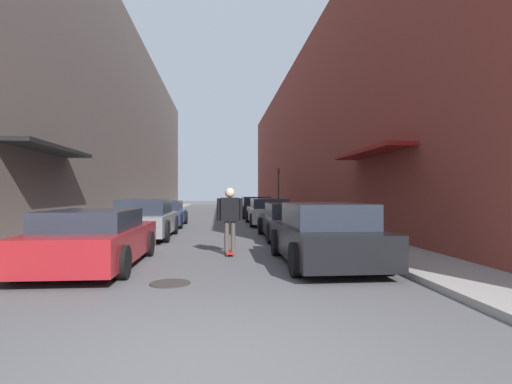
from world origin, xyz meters
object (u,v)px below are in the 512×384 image
parked_car_left_1 (146,219)px  skateboarder (230,214)px  parked_car_left_2 (165,214)px  manhole_cover (170,283)px  parked_car_right_3 (255,207)px  parked_car_right_0 (325,235)px  parked_car_right_2 (268,212)px  traffic_light (278,185)px  parked_car_left_0 (94,239)px  parked_car_right_1 (290,221)px

parked_car_left_1 → skateboarder: 4.87m
parked_car_left_2 → manhole_cover: parked_car_left_2 is taller
parked_car_right_3 → manhole_cover: bearing=-99.7°
parked_car_right_0 → manhole_cover: size_ratio=6.01×
parked_car_right_2 → traffic_light: bearing=78.6°
parked_car_left_2 → parked_car_right_2: 5.06m
parked_car_right_0 → parked_car_right_3: (0.02, 17.00, -0.00)m
parked_car_left_0 → traffic_light: (7.08, 20.75, 1.58)m
parked_car_left_2 → traffic_light: bearing=56.0°
parked_car_left_2 → parked_car_right_0: parked_car_right_0 is taller
parked_car_right_2 → skateboarder: 9.81m
parked_car_right_2 → manhole_cover: (-3.30, -12.72, -0.62)m
manhole_cover → parked_car_left_1: bearing=103.4°
parked_car_left_1 → parked_car_right_3: parked_car_left_1 is taller
parked_car_left_2 → manhole_cover: size_ratio=6.33×
skateboarder → parked_car_left_2: bearing=107.6°
parked_car_left_1 → parked_car_right_1: bearing=-6.0°
manhole_cover → traffic_light: 23.21m
parked_car_right_3 → traffic_light: bearing=61.9°
manhole_cover → traffic_light: (5.27, 22.50, 2.17)m
parked_car_left_0 → skateboarder: 3.29m
parked_car_right_2 → parked_car_left_2: bearing=-173.3°
parked_car_right_1 → manhole_cover: size_ratio=6.64×
parked_car_left_1 → manhole_cover: 7.36m
parked_car_left_0 → manhole_cover: parked_car_left_0 is taller
skateboarder → manhole_cover: skateboarder is taller
parked_car_right_3 → parked_car_left_1: bearing=-113.1°
skateboarder → parked_car_right_2: bearing=77.1°
parked_car_right_0 → traffic_light: bearing=84.3°
parked_car_left_1 → parked_car_right_3: size_ratio=1.05×
parked_car_left_2 → traffic_light: traffic_light is taller
parked_car_left_1 → traffic_light: traffic_light is taller
parked_car_right_1 → skateboarder: (-2.17, -3.43, 0.46)m
parked_car_left_1 → parked_car_right_0: bearing=-48.6°
parked_car_right_3 → parked_car_right_2: bearing=-88.9°
parked_car_right_0 → skateboarder: (-2.05, 1.57, 0.40)m
parked_car_right_0 → parked_car_left_1: bearing=131.4°
traffic_light → parked_car_right_0: bearing=-95.7°
parked_car_left_0 → parked_car_right_1: bearing=43.7°
parked_car_right_1 → parked_car_right_3: parked_car_right_3 is taller
parked_car_left_0 → parked_car_right_1: 7.04m
manhole_cover → parked_car_right_3: bearing=80.3°
parked_car_right_0 → parked_car_left_0: bearing=178.3°
parked_car_left_2 → parked_car_right_0: size_ratio=1.05×
parked_car_left_0 → parked_car_right_3: bearing=73.5°
parked_car_right_1 → manhole_cover: parked_car_right_1 is taller
parked_car_right_0 → parked_car_right_1: parked_car_right_0 is taller
parked_car_left_2 → parked_car_right_1: bearing=-47.8°
parked_car_right_3 → manhole_cover: (-3.19, -18.60, -0.64)m
parked_car_left_1 → skateboarder: skateboarder is taller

